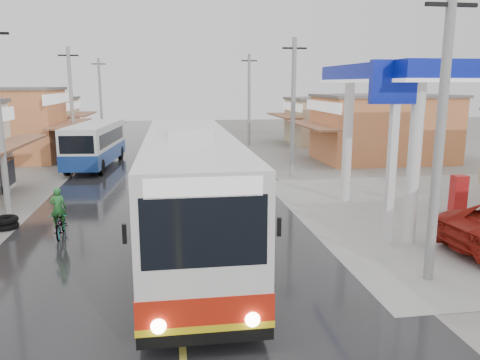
{
  "coord_description": "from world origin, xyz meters",
  "views": [
    {
      "loc": [
        -0.15,
        -11.48,
        5.45
      ],
      "look_at": [
        2.48,
        5.71,
        1.86
      ],
      "focal_mm": 35.0,
      "sensor_mm": 36.0,
      "label": 1
    }
  ],
  "objects_px": {
    "cyclist": "(60,220)",
    "tyre_stack": "(6,223)",
    "second_bus": "(95,144)",
    "coach_bus": "(190,191)"
  },
  "relations": [
    {
      "from": "coach_bus",
      "to": "tyre_stack",
      "type": "xyz_separation_m",
      "value": [
        -6.91,
        3.22,
        -1.76
      ]
    },
    {
      "from": "second_bus",
      "to": "cyclist",
      "type": "relative_size",
      "value": 4.71
    },
    {
      "from": "coach_bus",
      "to": "tyre_stack",
      "type": "bearing_deg",
      "value": 155.28
    },
    {
      "from": "tyre_stack",
      "to": "second_bus",
      "type": "bearing_deg",
      "value": 84.05
    },
    {
      "from": "cyclist",
      "to": "tyre_stack",
      "type": "relative_size",
      "value": 1.98
    },
    {
      "from": "second_bus",
      "to": "tyre_stack",
      "type": "distance_m",
      "value": 13.74
    },
    {
      "from": "cyclist",
      "to": "tyre_stack",
      "type": "distance_m",
      "value": 2.63
    },
    {
      "from": "cyclist",
      "to": "tyre_stack",
      "type": "bearing_deg",
      "value": 147.77
    },
    {
      "from": "tyre_stack",
      "to": "coach_bus",
      "type": "bearing_deg",
      "value": -24.97
    },
    {
      "from": "second_bus",
      "to": "cyclist",
      "type": "distance_m",
      "value": 14.91
    }
  ]
}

